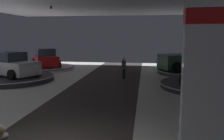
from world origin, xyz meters
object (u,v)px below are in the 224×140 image
Objects in this scene: display_platform_deep_left at (46,68)px; display_platform_far_left at (13,78)px; display_platform_far_right at (204,85)px; display_car_far_right at (204,71)px; brand_sign_pylon at (206,76)px; pickup_truck_deep_right at (194,59)px; visitor_walking_far at (124,67)px; display_car_deep_left at (46,58)px; display_car_far_left at (11,65)px; display_platform_deep_right at (190,71)px.

display_platform_deep_left is 5.53m from display_platform_far_left.
display_platform_far_right is 0.90m from display_car_far_right.
brand_sign_pylon is at bearing -103.49° from display_car_far_right.
pickup_truck_deep_right is at bearing 84.56° from display_platform_far_right.
visitor_walking_far is (7.85, 1.89, 0.71)m from display_platform_far_left.
display_car_far_right is (13.01, -0.57, 0.86)m from display_platform_far_left.
display_platform_far_right is (2.16, 9.00, -2.09)m from brand_sign_pylon.
display_platform_deep_left is at bearing 154.87° from display_platform_far_right.
visitor_walking_far is (-5.73, -3.35, -0.34)m from pickup_truck_deep_right.
pickup_truck_deep_right reaches higher than display_platform_far_right.
display_car_deep_left is at bearing 154.82° from display_car_far_right.
display_car_deep_left is at bearing 154.97° from visitor_walking_far.
display_platform_deep_left is 1.17× the size of display_car_far_left.
display_car_far_right is at bearing -110.97° from display_platform_far_right.
display_platform_far_right is 1.17× the size of display_car_far_right.
display_car_far_right reaches higher than visitor_walking_far.
display_platform_deep_right is at bearing 30.84° from visitor_walking_far.
brand_sign_pylon is 18.63m from display_platform_deep_left.
display_car_far_left is 13.05m from display_car_far_right.
display_platform_far_right is (12.91, -6.04, -0.90)m from display_car_deep_left.
brand_sign_pylon is 14.60m from display_platform_far_left.
display_car_deep_left is at bearing 154.94° from display_platform_far_right.
visitor_walking_far is at bearing 154.89° from display_platform_far_right.
visitor_walking_far is at bearing 13.52° from display_platform_far_left.
display_platform_deep_right is at bearing 87.37° from display_car_far_right.
display_platform_far_left is 1.10× the size of display_platform_far_right.
visitor_walking_far is (-3.02, 11.43, -1.35)m from brand_sign_pylon.
display_car_far_right is (13.04, -0.58, -0.06)m from display_car_far_left.
brand_sign_pylon is 0.77× the size of display_platform_deep_right.
display_car_deep_left is at bearing 88.55° from display_car_far_left.
display_car_deep_left is at bearing 178.38° from display_platform_deep_right.
display_car_deep_left is at bearing 125.56° from brand_sign_pylon.
pickup_truck_deep_right is 6.65m from visitor_walking_far.
display_car_deep_left is at bearing 88.85° from display_platform_far_left.
display_platform_deep_left is 0.94× the size of display_platform_deep_right.
display_platform_far_left is (-0.11, -5.50, -0.86)m from display_car_deep_left.
display_platform_far_right is at bearing 69.03° from display_car_far_right.
display_platform_deep_right is at bearing -1.73° from display_platform_deep_left.
display_platform_far_right is (12.93, -6.06, 0.00)m from display_platform_deep_left.
display_platform_far_left is at bearing 177.50° from display_car_far_right.
display_car_deep_left reaches higher than display_platform_far_right.
display_car_far_right is (-0.01, -0.03, 0.90)m from display_platform_far_right.
visitor_walking_far reaches higher than display_platform_deep_left.
pickup_truck_deep_right is at bearing -1.09° from display_car_deep_left.
display_car_deep_left is 13.47m from pickup_truck_deep_right.
display_platform_far_left is (-10.86, 9.54, -2.06)m from brand_sign_pylon.
display_car_far_right reaches higher than display_platform_deep_left.
pickup_truck_deep_right is at bearing -1.20° from display_platform_deep_left.
display_car_deep_left reaches higher than display_platform_deep_right.
display_platform_deep_right reaches higher than display_platform_far_right.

